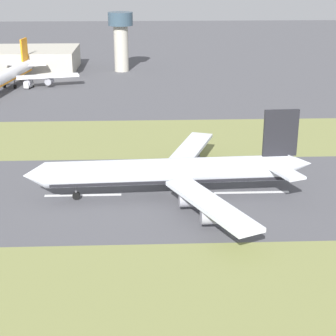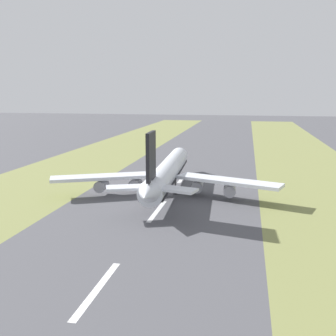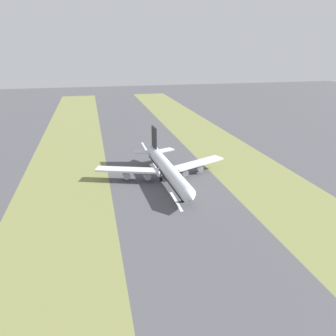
{
  "view_description": "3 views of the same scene",
  "coord_description": "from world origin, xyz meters",
  "px_view_note": "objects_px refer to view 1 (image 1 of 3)",
  "views": [
    {
      "loc": [
        -122.22,
        8.07,
        52.04
      ],
      "look_at": [
        -1.28,
        2.98,
        7.0
      ],
      "focal_mm": 60.0,
      "sensor_mm": 36.0,
      "label": 1
    },
    {
      "loc": [
        21.03,
        -108.05,
        28.91
      ],
      "look_at": [
        -1.28,
        2.98,
        7.0
      ],
      "focal_mm": 42.0,
      "sensor_mm": 36.0,
      "label": 2
    },
    {
      "loc": [
        30.28,
        138.04,
        58.24
      ],
      "look_at": [
        -1.28,
        2.98,
        7.0
      ],
      "focal_mm": 35.0,
      "sensor_mm": 36.0,
      "label": 3
    }
  ],
  "objects_px": {
    "airplane_main_jet": "(176,172)",
    "control_tower": "(121,35)",
    "service_truck": "(29,84)",
    "airplane_parked_apron": "(8,76)"
  },
  "relations": [
    {
      "from": "airplane_main_jet",
      "to": "service_truck",
      "type": "relative_size",
      "value": 10.61
    },
    {
      "from": "control_tower",
      "to": "service_truck",
      "type": "bearing_deg",
      "value": 134.59
    },
    {
      "from": "airplane_main_jet",
      "to": "airplane_parked_apron",
      "type": "xyz_separation_m",
      "value": [
        119.26,
        65.32,
        -0.53
      ]
    },
    {
      "from": "airplane_main_jet",
      "to": "control_tower",
      "type": "relative_size",
      "value": 2.37
    },
    {
      "from": "airplane_main_jet",
      "to": "control_tower",
      "type": "height_order",
      "value": "control_tower"
    },
    {
      "from": "airplane_parked_apron",
      "to": "service_truck",
      "type": "height_order",
      "value": "airplane_parked_apron"
    },
    {
      "from": "airplane_main_jet",
      "to": "service_truck",
      "type": "distance_m",
      "value": 132.91
    },
    {
      "from": "airplane_parked_apron",
      "to": "control_tower",
      "type": "bearing_deg",
      "value": -50.42
    },
    {
      "from": "control_tower",
      "to": "airplane_main_jet",
      "type": "bearing_deg",
      "value": -173.41
    },
    {
      "from": "control_tower",
      "to": "airplane_parked_apron",
      "type": "xyz_separation_m",
      "value": [
        -38.89,
        47.05,
        -12.02
      ]
    }
  ]
}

